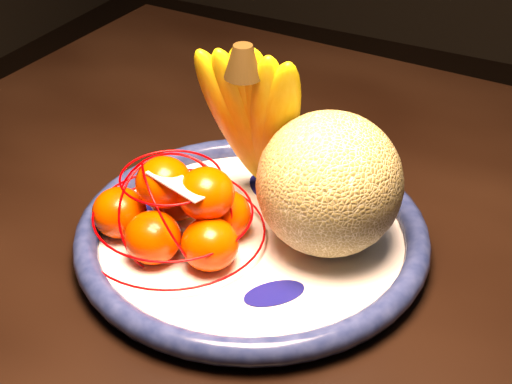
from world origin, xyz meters
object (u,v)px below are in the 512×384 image
at_px(dining_table, 428,296).
at_px(fruit_bowl, 252,236).
at_px(banana_bunch, 257,115).
at_px(mandarin_bag, 177,212).
at_px(cantaloupe, 329,184).

distance_m(dining_table, fruit_bowl, 0.24).
xyz_separation_m(fruit_bowl, banana_bunch, (-0.03, 0.06, 0.12)).
relative_size(dining_table, fruit_bowl, 3.85).
relative_size(fruit_bowl, banana_bunch, 1.69).
xyz_separation_m(banana_bunch, mandarin_bag, (-0.04, -0.11, -0.08)).
height_order(dining_table, cantaloupe, cantaloupe).
distance_m(banana_bunch, mandarin_bag, 0.14).
xyz_separation_m(dining_table, cantaloupe, (-0.11, -0.08, 0.18)).
relative_size(dining_table, cantaloupe, 9.77).
xyz_separation_m(fruit_bowl, mandarin_bag, (-0.07, -0.05, 0.04)).
distance_m(fruit_bowl, mandarin_bag, 0.09).
bearing_deg(banana_bunch, fruit_bowl, -75.66).
height_order(fruit_bowl, cantaloupe, cantaloupe).
bearing_deg(dining_table, banana_bunch, -166.82).
bearing_deg(mandarin_bag, banana_bunch, 69.08).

